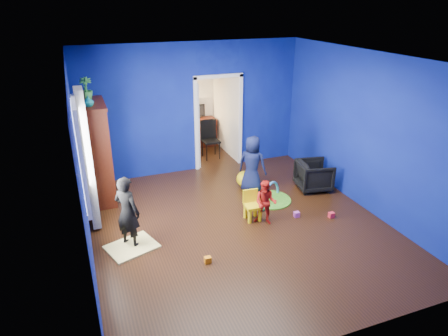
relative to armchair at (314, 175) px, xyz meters
name	(u,v)px	position (x,y,z in m)	size (l,w,h in m)	color
floor	(240,226)	(-2.03, -0.83, -0.31)	(5.00, 5.50, 0.01)	black
ceiling	(243,58)	(-2.03, -0.83, 2.59)	(5.00, 5.50, 0.01)	white
wall_back	(193,109)	(-2.03, 1.92, 1.14)	(5.00, 0.02, 2.90)	navy
wall_front	(344,235)	(-2.03, -3.58, 1.14)	(5.00, 0.02, 2.90)	navy
wall_left	(80,171)	(-4.53, -0.83, 1.14)	(0.02, 5.50, 2.90)	navy
wall_right	(366,132)	(0.47, -0.83, 1.14)	(0.02, 5.50, 2.90)	navy
alcove	(206,106)	(-1.43, 2.79, 0.94)	(1.00, 1.75, 2.50)	silver
armchair	(314,175)	(0.00, 0.00, 0.00)	(0.66, 0.68, 0.61)	black
child_black	(127,212)	(-3.93, -0.74, 0.30)	(0.44, 0.29, 1.21)	black
child_navy	(252,165)	(-1.27, 0.36, 0.29)	(0.59, 0.38, 1.20)	#0E1033
toddler_red	(266,203)	(-1.58, -0.91, 0.10)	(0.40, 0.31, 0.82)	#B01227
vase	(88,101)	(-4.25, 0.85, 1.75)	(0.18, 0.18, 0.19)	#0D5F6B
potted_plant	(86,89)	(-4.25, 1.37, 1.87)	(0.24, 0.24, 0.43)	green
tv_armoire	(95,153)	(-4.25, 1.15, 0.67)	(0.58, 1.14, 1.96)	#3E0F0A
crt_tv	(97,150)	(-4.21, 1.15, 0.71)	(0.46, 0.70, 0.54)	silver
yellow_blanket	(132,247)	(-3.93, -0.84, -0.29)	(0.75, 0.60, 0.03)	#F2E07A
hopper_ball	(245,179)	(-1.32, 0.61, -0.13)	(0.35, 0.35, 0.35)	yellow
kid_chair	(253,207)	(-1.73, -0.71, -0.06)	(0.28, 0.28, 0.50)	yellow
play_mat	(270,200)	(-1.09, -0.15, -0.30)	(0.83, 0.83, 0.02)	green
toy_arch	(270,199)	(-1.09, -0.15, -0.29)	(0.75, 0.75, 0.05)	#3F8CD8
window_left	(79,156)	(-4.52, -0.48, 1.24)	(0.03, 0.95, 1.55)	white
curtain	(88,160)	(-4.40, 0.07, 0.94)	(0.14, 0.42, 2.40)	slate
doorway	(218,123)	(-1.43, 1.92, 0.74)	(1.16, 0.10, 2.10)	white
study_desk	(199,132)	(-1.43, 3.43, 0.07)	(0.88, 0.44, 0.75)	#3D140A
desk_monitor	(197,111)	(-1.43, 3.55, 0.64)	(0.40, 0.05, 0.32)	black
desk_lamp	(188,113)	(-1.71, 3.49, 0.62)	(0.14, 0.14, 0.14)	#FFD88C
folding_chair	(211,140)	(-1.43, 2.47, 0.15)	(0.40, 0.40, 0.92)	black
book_shelf	(196,70)	(-1.43, 3.54, 1.71)	(0.88, 0.24, 0.04)	white
toy_0	(331,215)	(-0.34, -1.16, -0.26)	(0.10, 0.08, 0.10)	#F42838
toy_1	(309,189)	(-0.15, -0.10, -0.25)	(0.11, 0.11, 0.11)	#2687DA
toy_2	(208,260)	(-2.91, -1.65, -0.26)	(0.10, 0.08, 0.10)	orange
toy_3	(262,208)	(-1.42, -0.48, -0.25)	(0.11, 0.11, 0.11)	#37C05B
toy_4	(297,214)	(-0.93, -0.91, -0.26)	(0.10, 0.08, 0.10)	#D14EB6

